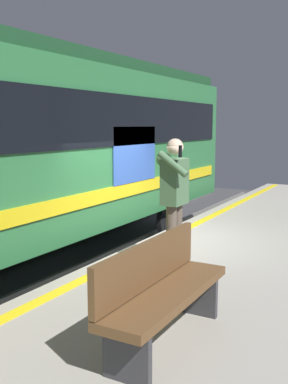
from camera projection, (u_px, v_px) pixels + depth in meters
ground_plane at (144, 289)px, 7.66m from camera, size 25.04×25.04×0.00m
safety_line at (160, 241)px, 7.39m from camera, size 16.36×0.16×0.01m
track_rail_near at (73, 271)px, 8.38m from camera, size 21.70×0.08×0.16m
track_rail_far at (16, 260)px, 9.07m from camera, size 21.70×0.08×0.16m
passenger at (174, 192)px, 5.92m from camera, size 0.57×0.55×1.73m
handbag at (156, 261)px, 5.72m from camera, size 0.32×0.29×0.39m
bench at (162, 288)px, 3.91m from camera, size 1.73×0.44×0.90m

